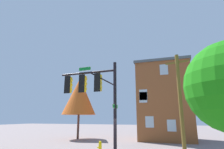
{
  "coord_description": "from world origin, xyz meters",
  "views": [
    {
      "loc": [
        -3.42,
        10.84,
        2.55
      ],
      "look_at": [
        0.36,
        -0.49,
        5.39
      ],
      "focal_mm": 29.26,
      "sensor_mm": 36.0,
      "label": 1
    }
  ],
  "objects_px": {
    "utility_pole": "(180,100)",
    "tree_mid": "(79,96)",
    "fire_hydrant": "(100,147)",
    "signal_pole_assembly": "(92,91)",
    "brick_building": "(165,101)"
  },
  "relations": [
    {
      "from": "tree_mid",
      "to": "brick_building",
      "type": "height_order",
      "value": "brick_building"
    },
    {
      "from": "fire_hydrant",
      "to": "utility_pole",
      "type": "bearing_deg",
      "value": -172.92
    },
    {
      "from": "fire_hydrant",
      "to": "brick_building",
      "type": "bearing_deg",
      "value": -115.06
    },
    {
      "from": "utility_pole",
      "to": "tree_mid",
      "type": "relative_size",
      "value": 0.95
    },
    {
      "from": "signal_pole_assembly",
      "to": "fire_hydrant",
      "type": "xyz_separation_m",
      "value": [
        0.51,
        -2.78,
        -3.89
      ]
    },
    {
      "from": "utility_pole",
      "to": "brick_building",
      "type": "height_order",
      "value": "brick_building"
    },
    {
      "from": "signal_pole_assembly",
      "to": "tree_mid",
      "type": "xyz_separation_m",
      "value": [
        6.54,
        -10.29,
        1.02
      ]
    },
    {
      "from": "utility_pole",
      "to": "fire_hydrant",
      "type": "relative_size",
      "value": 8.85
    },
    {
      "from": "tree_mid",
      "to": "brick_building",
      "type": "bearing_deg",
      "value": -168.04
    },
    {
      "from": "utility_pole",
      "to": "fire_hydrant",
      "type": "distance_m",
      "value": 6.97
    },
    {
      "from": "signal_pole_assembly",
      "to": "utility_pole",
      "type": "relative_size",
      "value": 0.83
    },
    {
      "from": "signal_pole_assembly",
      "to": "tree_mid",
      "type": "bearing_deg",
      "value": -57.56
    },
    {
      "from": "utility_pole",
      "to": "brick_building",
      "type": "distance_m",
      "value": 9.16
    },
    {
      "from": "signal_pole_assembly",
      "to": "utility_pole",
      "type": "xyz_separation_m",
      "value": [
        -5.54,
        -3.53,
        -0.49
      ]
    },
    {
      "from": "fire_hydrant",
      "to": "signal_pole_assembly",
      "type": "bearing_deg",
      "value": 100.32
    }
  ]
}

